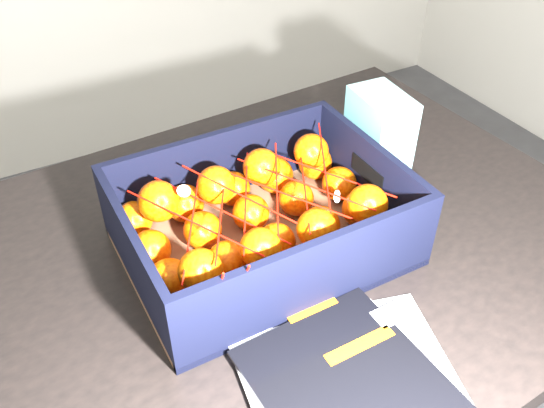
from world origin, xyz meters
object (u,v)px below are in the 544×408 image
produce_crate (262,228)px  retail_carton (378,139)px  table (244,300)px  magazine_stack (362,400)px

produce_crate → retail_carton: retail_carton is taller
retail_carton → table: bearing=-163.3°
magazine_stack → produce_crate: size_ratio=0.87×
table → retail_carton: (0.30, 0.07, 0.18)m
table → retail_carton: size_ratio=7.41×
table → magazine_stack: bearing=-87.8°
table → retail_carton: retail_carton is taller
table → magazine_stack: 0.31m
table → magazine_stack: size_ratio=3.53×
table → produce_crate: produce_crate is taller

